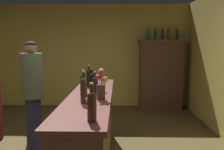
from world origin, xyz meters
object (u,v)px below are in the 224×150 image
object	(u,v)px
display_bottle_center	(162,34)
patron_near_entrance	(33,88)
wine_bottle_chardonnay	(95,84)
bar_counter	(91,132)
wine_glass_mid	(89,100)
display_bottle_midleft	(155,34)
patron_by_cabinet	(33,94)
wine_bottle_pinot	(83,82)
display_bottle_right	(177,34)
display_bottle_midright	(169,34)
wine_bottle_merlot	(92,81)
wine_glass_front	(103,83)
display_bottle_left	(148,33)
display_cabinet	(161,73)
cheese_plate	(88,82)
wine_bottle_riesling	(89,77)
flower_arrangement	(101,85)
wine_bottle_syrah	(92,105)
wine_bottle_malbec	(84,89)

from	to	relation	value
display_bottle_center	patron_near_entrance	bearing A→B (deg)	-141.30
wine_bottle_chardonnay	bar_counter	bearing A→B (deg)	-145.54
wine_glass_mid	patron_near_entrance	bearing A→B (deg)	124.34
display_bottle_midleft	patron_by_cabinet	bearing A→B (deg)	-128.51
bar_counter	wine_bottle_pinot	world-z (taller)	wine_bottle_pinot
wine_bottle_chardonnay	patron_near_entrance	distance (m)	1.49
display_bottle_right	display_bottle_midright	bearing A→B (deg)	180.00
display_bottle_right	wine_bottle_pinot	bearing A→B (deg)	-122.90
wine_bottle_merlot	patron_by_cabinet	xyz separation A→B (m)	(-0.86, 0.09, -0.20)
bar_counter	display_bottle_midleft	xyz separation A→B (m)	(1.27, 2.99, 1.37)
wine_bottle_merlot	display_bottle_right	world-z (taller)	display_bottle_right
wine_glass_front	wine_glass_mid	size ratio (longest dim) A/B	1.11
bar_counter	display_bottle_midleft	size ratio (longest dim) A/B	8.66
wine_bottle_merlot	wine_bottle_chardonnay	bearing A→B (deg)	-72.99
display_bottle_left	display_bottle_center	distance (m)	0.36
wine_glass_mid	display_bottle_midright	world-z (taller)	display_bottle_midright
display_cabinet	wine_glass_mid	distance (m)	3.99
bar_counter	cheese_plate	xyz separation A→B (m)	(-0.15, 0.98, 0.50)
wine_bottle_riesling	display_bottle_center	distance (m)	3.00
cheese_plate	display_bottle_center	bearing A→B (deg)	51.43
bar_counter	wine_glass_front	bearing A→B (deg)	49.17
display_bottle_center	display_bottle_midright	world-z (taller)	display_bottle_midright
display_bottle_midright	patron_near_entrance	distance (m)	3.52
display_cabinet	cheese_plate	bearing A→B (deg)	-128.23
wine_bottle_merlot	display_bottle_midleft	xyz separation A→B (m)	(1.28, 2.77, 0.74)
wine_glass_front	wine_bottle_pinot	bearing A→B (deg)	-152.05
wine_glass_mid	display_bottle_midleft	xyz separation A→B (m)	(1.20, 3.75, 0.77)
display_bottle_center	bar_counter	bearing A→B (deg)	-115.85
wine_bottle_merlot	wine_bottle_riesling	bearing A→B (deg)	105.04
display_cabinet	display_bottle_center	world-z (taller)	display_bottle_center
wine_bottle_riesling	wine_glass_mid	size ratio (longest dim) A/B	2.28
wine_bottle_riesling	flower_arrangement	world-z (taller)	flower_arrangement
wine_bottle_pinot	cheese_plate	size ratio (longest dim) A/B	1.86
wine_bottle_syrah	cheese_plate	world-z (taller)	wine_bottle_syrah
wine_glass_mid	wine_bottle_riesling	bearing A→B (deg)	97.12
cheese_plate	display_bottle_center	xyz separation A→B (m)	(1.60, 2.01, 0.88)
wine_bottle_malbec	wine_glass_front	bearing A→B (deg)	74.14
wine_bottle_malbec	patron_by_cabinet	size ratio (longest dim) A/B	0.21
wine_bottle_riesling	wine_bottle_syrah	bearing A→B (deg)	-82.24
bar_counter	wine_bottle_merlot	distance (m)	0.67
cheese_plate	wine_glass_mid	bearing A→B (deg)	-82.50
bar_counter	wine_glass_front	size ratio (longest dim) A/B	16.17
wine_bottle_riesling	cheese_plate	distance (m)	0.49
wine_bottle_pinot	display_bottle_left	bearing A→B (deg)	68.04
flower_arrangement	display_bottle_midright	bearing A→B (deg)	66.09
wine_bottle_pinot	wine_bottle_malbec	bearing A→B (deg)	-80.46
wine_bottle_merlot	display_bottle_right	size ratio (longest dim) A/B	0.97
display_bottle_right	wine_bottle_malbec	bearing A→B (deg)	-118.04
wine_glass_front	patron_near_entrance	xyz separation A→B (m)	(-1.25, 0.78, -0.22)
wine_bottle_riesling	wine_glass_front	xyz separation A→B (m)	(0.24, -0.35, -0.03)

